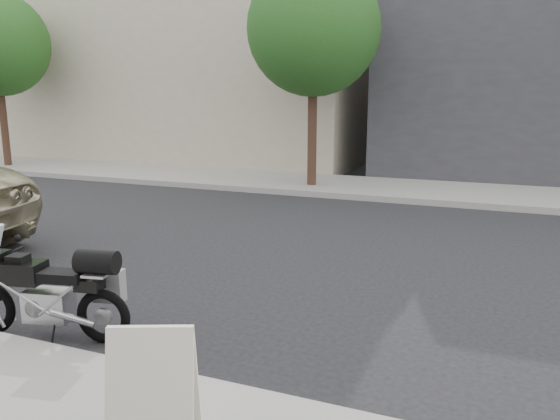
% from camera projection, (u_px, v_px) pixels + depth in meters
% --- Properties ---
extents(ground, '(120.00, 120.00, 0.00)m').
position_uv_depth(ground, '(308.00, 259.00, 8.50)').
color(ground, black).
rests_on(ground, ground).
extents(far_sidewalk, '(44.00, 3.00, 0.15)m').
position_uv_depth(far_sidewalk, '(389.00, 189.00, 14.37)').
color(far_sidewalk, gray).
rests_on(far_sidewalk, ground).
extents(far_building_cream, '(14.00, 11.00, 8.00)m').
position_uv_depth(far_building_cream, '(214.00, 59.00, 23.22)').
color(far_building_cream, '#9F967F').
rests_on(far_building_cream, ground).
extents(street_tree_mid, '(3.40, 3.40, 5.70)m').
position_uv_depth(street_tree_mid, '(313.00, 29.00, 13.82)').
color(street_tree_mid, '#3B261B').
rests_on(street_tree_mid, far_sidewalk).
extents(motorcycle, '(1.87, 0.84, 1.19)m').
position_uv_depth(motorcycle, '(56.00, 292.00, 5.66)').
color(motorcycle, black).
rests_on(motorcycle, ground).
extents(sandwich_sign, '(0.72, 0.70, 0.90)m').
position_uv_depth(sandwich_sign, '(153.00, 389.00, 3.62)').
color(sandwich_sign, white).
rests_on(sandwich_sign, near_sidewalk).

